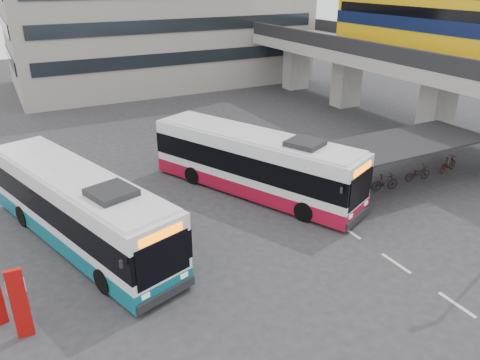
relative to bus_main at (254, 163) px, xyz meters
name	(u,v)px	position (x,y,z in m)	size (l,w,h in m)	color
ground	(305,244)	(-0.70, -5.84, -1.68)	(120.00, 120.00, 0.00)	#28282B
viaduct	(423,46)	(16.30, 4.25, 4.56)	(8.00, 32.00, 9.68)	gray
bike_shelter	(400,157)	(7.76, -2.84, -0.04)	(10.00, 4.00, 2.54)	#595B60
road_markings	(396,263)	(1.80, -8.84, -1.67)	(0.15, 7.60, 0.01)	beige
bus_main	(254,163)	(0.00, 0.00, 0.00)	(7.49, 12.18, 3.61)	white
bus_teal	(79,209)	(-9.34, -1.05, 0.00)	(6.19, 12.42, 3.61)	white
pedestrian	(149,238)	(-7.06, -3.61, -0.77)	(0.66, 0.43, 1.80)	black
sign_totem_south	(20,303)	(-12.18, -6.22, -0.34)	(0.56, 0.20, 2.59)	#980A09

